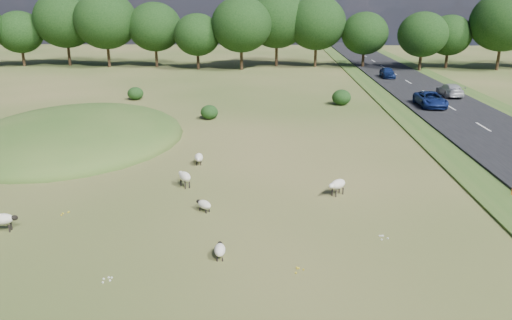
# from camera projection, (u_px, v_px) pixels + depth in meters

# --- Properties ---
(ground) EXTENTS (160.00, 160.00, 0.00)m
(ground) POSITION_uv_depth(u_px,v_px,m) (241.00, 117.00, 45.00)
(ground) COLOR #2E5119
(ground) RESTS_ON ground
(mound) EXTENTS (16.00, 20.00, 4.00)m
(mound) POSITION_uv_depth(u_px,v_px,m) (76.00, 139.00, 37.82)
(mound) COLOR #33561E
(mound) RESTS_ON ground
(road) EXTENTS (8.00, 150.00, 0.25)m
(road) POSITION_uv_depth(u_px,v_px,m) (432.00, 97.00, 53.77)
(road) COLOR black
(road) RESTS_ON ground
(treeline) EXTENTS (96.28, 14.66, 11.70)m
(treeline) POSITION_uv_depth(u_px,v_px,m) (249.00, 25.00, 76.82)
(treeline) COLOR black
(treeline) RESTS_ON ground
(shrubs) EXTENTS (23.23, 10.46, 1.55)m
(shrubs) POSITION_uv_depth(u_px,v_px,m) (246.00, 99.00, 49.39)
(shrubs) COLOR black
(shrubs) RESTS_ON ground
(sheep_0) EXTENTS (0.65, 1.24, 0.70)m
(sheep_0) POSITION_uv_depth(u_px,v_px,m) (199.00, 158.00, 31.71)
(sheep_0) COLOR beige
(sheep_0) RESTS_ON ground
(sheep_1) EXTENTS (1.14, 1.13, 0.89)m
(sheep_1) POSITION_uv_depth(u_px,v_px,m) (338.00, 184.00, 26.54)
(sheep_1) COLOR beige
(sheep_1) RESTS_ON ground
(sheep_2) EXTENTS (1.00, 1.21, 0.88)m
(sheep_2) POSITION_uv_depth(u_px,v_px,m) (185.00, 176.00, 27.77)
(sheep_2) COLOR beige
(sheep_2) RESTS_ON ground
(sheep_3) EXTENTS (0.95, 0.91, 0.58)m
(sheep_3) POSITION_uv_depth(u_px,v_px,m) (204.00, 204.00, 24.57)
(sheep_3) COLOR beige
(sheep_3) RESTS_ON ground
(sheep_4) EXTENTS (0.52, 1.04, 0.59)m
(sheep_4) POSITION_uv_depth(u_px,v_px,m) (220.00, 250.00, 20.05)
(sheep_4) COLOR beige
(sheep_4) RESTS_ON ground
(sheep_5) EXTENTS (1.21, 0.65, 0.85)m
(sheep_5) POSITION_uv_depth(u_px,v_px,m) (3.00, 219.00, 22.34)
(sheep_5) COLOR beige
(sheep_5) RESTS_ON ground
(car_0) EXTENTS (2.31, 5.01, 1.39)m
(car_0) POSITION_uv_depth(u_px,v_px,m) (431.00, 99.00, 48.08)
(car_0) COLOR navy
(car_0) RESTS_ON road
(car_2) EXTENTS (1.89, 4.65, 1.35)m
(car_2) POSITION_uv_depth(u_px,v_px,m) (450.00, 90.00, 53.53)
(car_2) COLOR silver
(car_2) RESTS_ON road
(car_4) EXTENTS (1.94, 4.78, 1.39)m
(car_4) POSITION_uv_depth(u_px,v_px,m) (361.00, 45.00, 109.91)
(car_4) COLOR navy
(car_4) RESTS_ON road
(car_5) EXTENTS (1.62, 4.02, 1.37)m
(car_5) POSITION_uv_depth(u_px,v_px,m) (387.00, 72.00, 66.65)
(car_5) COLOR navy
(car_5) RESTS_ON road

